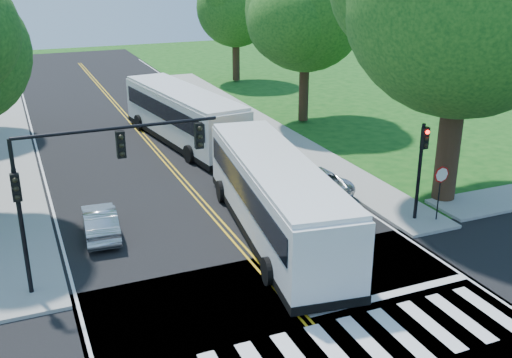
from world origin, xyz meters
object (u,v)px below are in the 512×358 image
suv (312,180)px  signal_ne (421,159)px  dark_sedan (278,164)px  bus_lead (275,196)px  bus_follow (183,115)px  signal_nw (88,171)px  hatchback (100,222)px

suv → signal_ne: bearing=107.1°
signal_ne → dark_sedan: bearing=110.6°
bus_lead → dark_sedan: size_ratio=3.31×
signal_ne → bus_follow: (-6.11, 16.06, -1.16)m
dark_sedan → bus_follow: bearing=-50.1°
bus_follow → dark_sedan: bearing=103.1°
signal_ne → dark_sedan: (-3.07, 8.15, -2.37)m
signal_ne → signal_nw: bearing=-180.0°
suv → signal_nw: bearing=13.8°
bus_lead → hatchback: 7.53m
signal_nw → bus_follow: 18.12m
bus_lead → dark_sedan: (3.36, 6.89, -1.20)m
bus_lead → suv: (3.82, 3.81, -1.14)m
signal_nw → bus_follow: (7.95, 16.07, -2.58)m
bus_follow → dark_sedan: size_ratio=3.32×
signal_nw → bus_lead: size_ratio=0.54×
signal_nw → dark_sedan: size_ratio=1.78×
signal_ne → bus_lead: 6.65m
dark_sedan → bus_lead: bearing=82.9°
bus_follow → hatchback: 14.09m
signal_ne → suv: size_ratio=0.95×
suv → dark_sedan: suv is taller
signal_nw → hatchback: bearing=79.9°
signal_ne → hatchback: bearing=163.2°
bus_follow → bus_lead: bearing=80.8°
signal_ne → suv: bearing=117.2°
signal_ne → bus_follow: 17.22m
suv → dark_sedan: (-0.46, 3.08, -0.06)m
dark_sedan → suv: bearing=117.4°
bus_follow → suv: size_ratio=2.89×
dark_sedan → hatchback: bearing=40.8°
signal_nw → dark_sedan: bearing=36.6°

